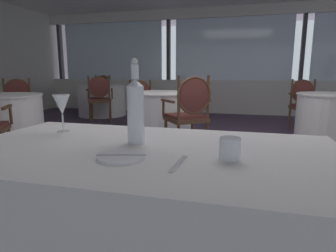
{
  "coord_description": "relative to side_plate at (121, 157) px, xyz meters",
  "views": [
    {
      "loc": [
        0.29,
        -3.02,
        1.06
      ],
      "look_at": [
        -0.05,
        -1.72,
        0.8
      ],
      "focal_mm": 30.19,
      "sensor_mm": 36.0,
      "label": 1
    }
  ],
  "objects": [
    {
      "name": "ground_plane",
      "position": [
        0.13,
        2.11,
        -0.75
      ],
      "size": [
        15.04,
        15.04,
        0.0
      ],
      "primitive_type": "plane",
      "color": "#47384C"
    },
    {
      "name": "window_wall_far",
      "position": [
        0.13,
        6.45,
        0.3
      ],
      "size": [
        10.29,
        0.14,
        2.61
      ],
      "color": "beige",
      "rests_on": "ground_plane"
    },
    {
      "name": "foreground_table",
      "position": [
        0.04,
        0.15,
        -0.38
      ],
      "size": [
        1.59,
        0.87,
        0.75
      ],
      "color": "white",
      "rests_on": "ground_plane"
    },
    {
      "name": "side_plate",
      "position": [
        0.0,
        0.0,
        0.0
      ],
      "size": [
        0.18,
        0.18,
        0.01
      ],
      "primitive_type": "cylinder",
      "color": "white",
      "rests_on": "foreground_table"
    },
    {
      "name": "butter_knife",
      "position": [
        0.0,
        0.0,
        0.01
      ],
      "size": [
        0.18,
        0.07,
        0.0
      ],
      "primitive_type": "cube",
      "rotation": [
        0.0,
        0.0,
        0.27
      ],
      "color": "silver",
      "rests_on": "foreground_table"
    },
    {
      "name": "dinner_fork",
      "position": [
        0.22,
        -0.02,
        -0.0
      ],
      "size": [
        0.03,
        0.18,
        0.0
      ],
      "primitive_type": "cube",
      "rotation": [
        0.0,
        0.0,
        1.51
      ],
      "color": "silver",
      "rests_on": "foreground_table"
    },
    {
      "name": "water_bottle",
      "position": [
        -0.03,
        0.22,
        0.14
      ],
      "size": [
        0.07,
        0.07,
        0.37
      ],
      "color": "white",
      "rests_on": "foreground_table"
    },
    {
      "name": "wine_glass",
      "position": [
        -0.48,
        0.35,
        0.13
      ],
      "size": [
        0.09,
        0.09,
        0.19
      ],
      "color": "white",
      "rests_on": "foreground_table"
    },
    {
      "name": "water_tumbler",
      "position": [
        0.38,
        0.08,
        0.04
      ],
      "size": [
        0.08,
        0.08,
        0.08
      ],
      "primitive_type": "cylinder",
      "color": "white",
      "rests_on": "foreground_table"
    },
    {
      "name": "background_table_0",
      "position": [
        -2.8,
        2.27,
        -0.38
      ],
      "size": [
        1.07,
        1.07,
        0.75
      ],
      "color": "white",
      "rests_on": "ground_plane"
    },
    {
      "name": "dining_chair_0_1",
      "position": [
        -3.3,
        3.09,
        -0.19
      ],
      "size": [
        0.65,
        0.63,
        0.95
      ],
      "rotation": [
        0.0,
        0.0,
        11.55
      ],
      "color": "brown",
      "rests_on": "ground_plane"
    },
    {
      "name": "background_table_1",
      "position": [
        -0.8,
        3.31,
        -0.38
      ],
      "size": [
        1.05,
        1.05,
        0.75
      ],
      "color": "white",
      "rests_on": "ground_plane"
    },
    {
      "name": "dining_chair_1_0",
      "position": [
        -1.38,
        4.06,
        -0.22
      ],
      "size": [
        0.66,
        0.65,
        0.9
      ],
      "rotation": [
        0.0,
        0.0,
        5.37
      ],
      "color": "brown",
      "rests_on": "ground_plane"
    },
    {
      "name": "dining_chair_1_1",
      "position": [
        -0.21,
        2.56,
        -0.16
      ],
      "size": [
        0.66,
        0.65,
        1.02
      ],
      "rotation": [
        0.0,
        0.0,
        8.51
      ],
      "color": "brown",
      "rests_on": "ground_plane"
    },
    {
      "name": "background_table_2",
      "position": [
        1.72,
        3.61,
        -0.38
      ],
      "size": [
        1.04,
        1.04,
        0.75
      ],
      "color": "white",
      "rests_on": "ground_plane"
    },
    {
      "name": "dining_chair_2_1",
      "position": [
        1.51,
        4.54,
        -0.21
      ],
      "size": [
        0.61,
        0.55,
        0.93
      ],
      "rotation": [
        0.0,
        0.0,
        11.22
      ],
      "color": "brown",
      "rests_on": "ground_plane"
    },
    {
      "name": "background_table_3",
      "position": [
        -2.89,
        5.35,
        -0.38
      ],
      "size": [
        1.18,
        1.18,
        0.75
      ],
      "color": "white",
      "rests_on": "ground_plane"
    },
    {
      "name": "dining_chair_3_0",
      "position": [
        -3.32,
        6.27,
        -0.18
      ],
      "size": [
        0.64,
        0.61,
        0.97
      ],
      "rotation": [
        0.0,
        0.0,
        5.15
      ],
      "color": "brown",
      "rests_on": "ground_plane"
    },
    {
      "name": "dining_chair_3_1",
      "position": [
        -2.45,
        4.43,
        -0.18
      ],
      "size": [
        0.64,
        0.61,
        0.98
      ],
      "rotation": [
        0.0,
        0.0,
        8.29
      ],
      "color": "brown",
      "rests_on": "ground_plane"
    }
  ]
}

